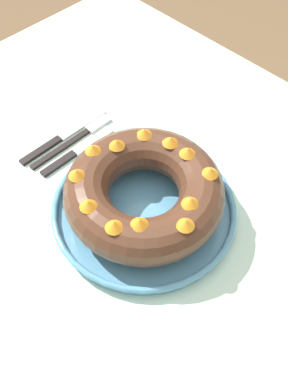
% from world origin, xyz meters
% --- Properties ---
extents(ground_plane, '(8.00, 8.00, 0.00)m').
position_xyz_m(ground_plane, '(0.00, 0.00, 0.00)').
color(ground_plane, brown).
extents(dining_table, '(1.38, 1.09, 0.73)m').
position_xyz_m(dining_table, '(0.00, 0.00, 0.65)').
color(dining_table, silver).
rests_on(dining_table, ground_plane).
extents(serving_dish, '(0.35, 0.35, 0.03)m').
position_xyz_m(serving_dish, '(-0.03, 0.02, 0.75)').
color(serving_dish, '#518EB2').
rests_on(serving_dish, dining_table).
extents(bundt_cake, '(0.29, 0.29, 0.10)m').
position_xyz_m(bundt_cake, '(-0.03, 0.02, 0.80)').
color(bundt_cake, '#4C2D1E').
rests_on(bundt_cake, serving_dish).
extents(fork, '(0.02, 0.22, 0.01)m').
position_xyz_m(fork, '(-0.27, 0.06, 0.74)').
color(fork, black).
rests_on(fork, dining_table).
extents(serving_knife, '(0.02, 0.23, 0.01)m').
position_xyz_m(serving_knife, '(-0.29, 0.02, 0.74)').
color(serving_knife, black).
rests_on(serving_knife, dining_table).
extents(cake_knife, '(0.02, 0.19, 0.01)m').
position_xyz_m(cake_knife, '(-0.24, 0.02, 0.74)').
color(cake_knife, black).
rests_on(cake_knife, dining_table).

